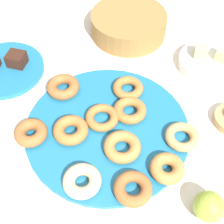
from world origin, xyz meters
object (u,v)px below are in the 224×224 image
at_px(apple, 209,206).
at_px(donut_1, 71,130).
at_px(donut_2, 130,110).
at_px(melon_chunk_left, 201,52).
at_px(cake_plate, 5,69).
at_px(donut_10, 102,118).
at_px(donut_6, 167,168).
at_px(donut_3, 31,133).
at_px(basket, 129,24).
at_px(donut_9, 182,137).
at_px(melon_chunk_right, 223,55).
at_px(donut_8, 63,87).
at_px(fruit_bowl, 209,63).
at_px(donut_5, 133,189).
at_px(brownie_far, 17,59).
at_px(donut_4, 130,89).
at_px(donut_plate, 107,129).
at_px(donut_7, 82,181).
at_px(donut_0, 122,147).

bearing_deg(apple, donut_1, 171.39).
distance_m(donut_2, melon_chunk_left, 0.30).
bearing_deg(cake_plate, donut_10, -9.04).
distance_m(donut_2, donut_6, 0.19).
bearing_deg(donut_3, basket, 83.23).
distance_m(donut_9, melon_chunk_right, 0.32).
relative_size(donut_8, fruit_bowl, 0.50).
bearing_deg(basket, donut_8, -100.90).
bearing_deg(donut_5, donut_10, 134.34).
relative_size(brownie_far, apple, 0.76).
bearing_deg(donut_8, donut_4, 22.95).
xyz_separation_m(donut_4, cake_plate, (-0.38, -0.07, -0.02)).
height_order(donut_10, cake_plate, donut_10).
height_order(donut_plate, fruit_bowl, fruit_bowl).
distance_m(brownie_far, basket, 0.38).
distance_m(brownie_far, apple, 0.67).
bearing_deg(brownie_far, melon_chunk_right, 24.63).
distance_m(donut_10, fruit_bowl, 0.39).
bearing_deg(donut_plate, donut_7, -85.00).
height_order(donut_0, donut_1, donut_1).
relative_size(donut_2, brownie_far, 1.72).
distance_m(donut_0, donut_10, 0.10).
bearing_deg(donut_1, fruit_bowl, 57.10).
xyz_separation_m(donut_7, melon_chunk_left, (0.14, 0.51, 0.02)).
xyz_separation_m(donut_5, donut_6, (0.05, 0.08, 0.00)).
bearing_deg(donut_6, apple, -25.77).
height_order(donut_plate, melon_chunk_left, melon_chunk_left).
bearing_deg(donut_7, donut_6, 33.49).
xyz_separation_m(donut_2, donut_10, (-0.06, -0.05, -0.00)).
height_order(donut_3, donut_6, same).
height_order(basket, melon_chunk_right, basket).
bearing_deg(donut_plate, donut_10, 145.26).
xyz_separation_m(donut_7, fruit_bowl, (0.17, 0.51, -0.01)).
xyz_separation_m(brownie_far, fruit_bowl, (0.53, 0.24, -0.02)).
distance_m(donut_0, basket, 0.47).
distance_m(donut_6, cake_plate, 0.57).
bearing_deg(donut_2, melon_chunk_left, 67.58).
height_order(donut_5, cake_plate, donut_5).
height_order(donut_3, cake_plate, donut_3).
relative_size(donut_6, donut_8, 0.89).
height_order(cake_plate, apple, apple).
bearing_deg(cake_plate, melon_chunk_left, 27.41).
bearing_deg(donut_8, donut_plate, -21.58).
bearing_deg(donut_0, apple, -15.66).
bearing_deg(donut_6, donut_8, 160.37).
height_order(donut_7, cake_plate, donut_7).
bearing_deg(fruit_bowl, cake_plate, -153.95).
bearing_deg(basket, donut_7, -78.06).
bearing_deg(donut_2, donut_4, 112.98).
bearing_deg(donut_9, donut_4, 152.11).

